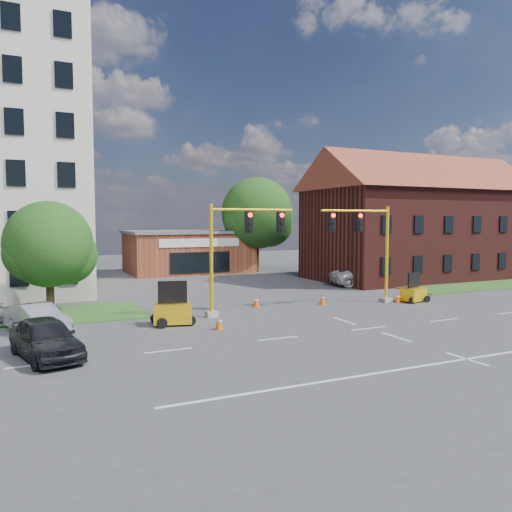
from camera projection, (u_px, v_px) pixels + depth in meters
name	position (u px, v px, depth m)	size (l,w,h in m)	color
ground	(368.00, 328.00, 24.45)	(120.00, 120.00, 0.00)	#3C3C3E
grass_verge_ne	(481.00, 286.00, 40.13)	(14.00, 4.00, 0.08)	#2A5A22
lane_markings	(411.00, 342.00, 21.73)	(60.00, 36.00, 0.01)	silver
brick_shop	(188.00, 251.00, 51.46)	(12.40, 8.40, 4.30)	maroon
townhouse_row	(420.00, 214.00, 46.06)	(21.00, 11.00, 11.50)	#471915
tree_large	(260.00, 216.00, 51.44)	(7.73, 7.36, 9.77)	#352213
tree_nw_front	(54.00, 247.00, 28.02)	(5.07, 4.83, 6.39)	#352213
signal_mast_west	(239.00, 245.00, 27.79)	(5.30, 0.60, 6.20)	gray
signal_mast_east	(366.00, 242.00, 31.43)	(5.30, 0.60, 6.20)	gray
trailer_west	(173.00, 312.00, 25.29)	(2.14, 1.70, 2.14)	yellow
trailer_east	(413.00, 293.00, 32.50)	(1.87, 1.51, 1.85)	yellow
cone_a	(219.00, 323.00, 24.19)	(0.40, 0.40, 0.70)	#DB530B
cone_b	(256.00, 301.00, 30.62)	(0.40, 0.40, 0.70)	#DB530B
cone_c	(398.00, 298.00, 32.06)	(0.40, 0.40, 0.70)	#DB530B
cone_d	(323.00, 299.00, 31.52)	(0.40, 0.40, 0.70)	#DB530B
pickup_white	(366.00, 276.00, 40.62)	(2.64, 5.73, 1.59)	silver
sedan_dark	(46.00, 338.00, 19.10)	(1.87, 4.64, 1.58)	black
sedan_silver_front	(38.00, 319.00, 23.23)	(1.47, 4.21, 1.39)	#9D9EA4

